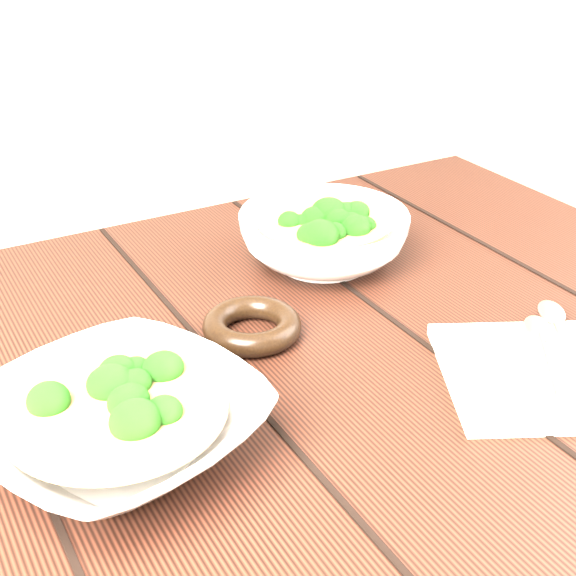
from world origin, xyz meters
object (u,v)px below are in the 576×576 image
Objects in this scene: trivet at (252,326)px; napkin at (556,373)px; soup_bowl_back at (324,236)px; table at (250,462)px; soup_bowl_front at (118,424)px.

trivet is 0.49× the size of napkin.
soup_bowl_back is 0.20m from trivet.
soup_bowl_front is (-0.15, -0.06, 0.15)m from table.
table is 4.82× the size of soup_bowl_back.
napkin is at bearing -79.31° from soup_bowl_back.
table is 5.58× the size of napkin.
soup_bowl_front is 0.41m from soup_bowl_back.
soup_bowl_front is 1.36× the size of napkin.
table is 0.29m from soup_bowl_back.
soup_bowl_front reaches higher than napkin.
napkin is (0.06, -0.33, -0.03)m from soup_bowl_back.
soup_bowl_front is 0.22m from trivet.
soup_bowl_back is 2.39× the size of trivet.
soup_bowl_back reaches higher than napkin.
table is at bearing 173.83° from napkin.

